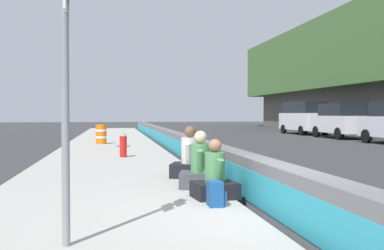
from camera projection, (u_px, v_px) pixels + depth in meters
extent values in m
plane|color=#353538|center=(287.00, 224.00, 6.62)|extent=(160.00, 160.00, 0.00)
cube|color=#A8A59E|center=(105.00, 227.00, 6.16)|extent=(80.00, 4.40, 0.14)
cube|color=slate|center=(287.00, 195.00, 6.61)|extent=(76.00, 0.44, 0.85)
cube|color=teal|center=(272.00, 199.00, 6.57)|extent=(74.48, 0.01, 0.54)
cylinder|color=gray|center=(65.00, 86.00, 4.99)|extent=(0.09, 0.09, 3.60)
cylinder|color=red|center=(123.00, 147.00, 15.28)|extent=(0.24, 0.24, 0.72)
cone|color=gray|center=(123.00, 134.00, 15.26)|extent=(0.26, 0.26, 0.16)
cylinder|color=gray|center=(128.00, 145.00, 15.30)|extent=(0.10, 0.12, 0.10)
cylinder|color=gray|center=(118.00, 146.00, 15.25)|extent=(0.10, 0.12, 0.10)
cube|color=black|center=(215.00, 190.00, 7.89)|extent=(0.73, 0.82, 0.28)
cylinder|color=#4C8951|center=(215.00, 167.00, 7.88)|extent=(0.36, 0.36, 0.53)
sphere|color=#8E6647|center=(215.00, 146.00, 7.87)|extent=(0.23, 0.23, 0.23)
cylinder|color=#4C8951|center=(211.00, 169.00, 8.07)|extent=(0.29, 0.16, 0.47)
cylinder|color=#4C8951|center=(219.00, 172.00, 7.69)|extent=(0.29, 0.16, 0.47)
cube|color=#424247|center=(200.00, 180.00, 9.01)|extent=(0.87, 0.96, 0.31)
cylinder|color=#4C8951|center=(200.00, 158.00, 9.00)|extent=(0.39, 0.39, 0.58)
sphere|color=beige|center=(200.00, 137.00, 8.99)|extent=(0.26, 0.26, 0.26)
cylinder|color=#4C8951|center=(201.00, 160.00, 9.22)|extent=(0.32, 0.20, 0.51)
cylinder|color=#4C8951|center=(200.00, 162.00, 8.79)|extent=(0.32, 0.20, 0.51)
cube|color=black|center=(190.00, 170.00, 10.49)|extent=(0.96, 1.05, 0.32)
cylinder|color=beige|center=(190.00, 150.00, 10.48)|extent=(0.41, 0.41, 0.61)
sphere|color=brown|center=(190.00, 132.00, 10.47)|extent=(0.27, 0.27, 0.27)
cylinder|color=beige|center=(191.00, 152.00, 10.71)|extent=(0.34, 0.23, 0.54)
cylinder|color=beige|center=(189.00, 154.00, 10.26)|extent=(0.34, 0.23, 0.54)
cube|color=navy|center=(215.00, 194.00, 7.19)|extent=(0.32, 0.22, 0.40)
cube|color=navy|center=(223.00, 197.00, 7.22)|extent=(0.22, 0.06, 0.20)
cylinder|color=orange|center=(101.00, 134.00, 21.83)|extent=(0.52, 0.52, 0.95)
cylinder|color=white|center=(101.00, 130.00, 21.82)|extent=(0.54, 0.54, 0.10)
cylinder|color=white|center=(101.00, 137.00, 21.83)|extent=(0.54, 0.54, 0.10)
cylinder|color=black|center=(366.00, 136.00, 24.59)|extent=(0.77, 0.24, 0.76)
cube|color=silver|center=(340.00, 124.00, 29.35)|extent=(4.81, 1.94, 1.10)
cube|color=black|center=(341.00, 110.00, 29.23)|extent=(3.11, 1.74, 0.80)
cylinder|color=black|center=(316.00, 132.00, 30.71)|extent=(0.76, 0.22, 0.76)
cylinder|color=black|center=(341.00, 131.00, 31.04)|extent=(0.76, 0.22, 0.76)
cylinder|color=black|center=(339.00, 134.00, 27.69)|extent=(0.76, 0.22, 0.76)
cylinder|color=black|center=(366.00, 133.00, 28.02)|extent=(0.76, 0.22, 0.76)
cube|color=silver|center=(303.00, 121.00, 34.96)|extent=(5.16, 2.12, 1.30)
cube|color=black|center=(304.00, 107.00, 34.84)|extent=(4.15, 1.89, 0.90)
cylinder|color=black|center=(284.00, 129.00, 36.38)|extent=(0.73, 0.24, 0.72)
cylinder|color=black|center=(305.00, 129.00, 36.77)|extent=(0.73, 0.24, 0.72)
cylinder|color=black|center=(301.00, 131.00, 33.19)|extent=(0.73, 0.24, 0.72)
cylinder|color=black|center=(325.00, 130.00, 33.57)|extent=(0.73, 0.24, 0.72)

